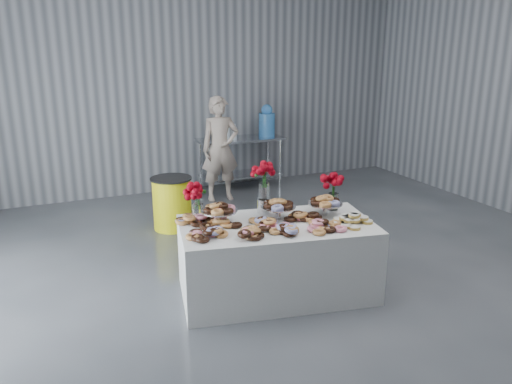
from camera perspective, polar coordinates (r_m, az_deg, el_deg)
ground at (r=5.11m, az=7.73°, el=-12.28°), size 9.00×9.00×0.00m
room_walls at (r=4.41m, az=5.40°, el=18.94°), size 8.04×9.04×4.02m
display_table at (r=5.07m, az=2.38°, el=-7.62°), size 2.06×1.35×0.75m
prep_table at (r=8.70m, az=-1.77°, el=4.36°), size 1.50×0.60×0.90m
donut_mounds at (r=4.87m, az=2.69°, el=-3.33°), size 1.93×1.13×0.09m
cake_stand_left at (r=4.92m, az=-4.21°, el=-2.00°), size 0.36×0.36×0.17m
cake_stand_mid at (r=5.03m, az=2.55°, el=-1.53°), size 0.36×0.36×0.17m
cake_stand_right at (r=5.18m, az=7.90°, el=-1.14°), size 0.36×0.36×0.17m
danish_pile at (r=5.02m, az=11.19°, el=-2.91°), size 0.48×0.48×0.11m
bouquet_left at (r=4.94m, az=-6.72°, el=-0.08°), size 0.26×0.26×0.42m
bouquet_right at (r=5.33m, az=8.92°, el=1.05°), size 0.26×0.26×0.42m
bouquet_center at (r=5.13m, az=0.92°, el=1.61°), size 0.26×0.26×0.57m
water_jug at (r=8.80m, az=1.24°, el=8.02°), size 0.28×0.28×0.55m
drink_bottles at (r=8.42m, az=-3.57°, el=6.81°), size 0.54×0.08×0.27m
person at (r=8.05m, az=-4.10°, el=4.93°), size 0.64×0.44×1.68m
trash_barrel at (r=6.92m, az=-9.56°, el=-1.26°), size 0.56×0.56×0.72m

